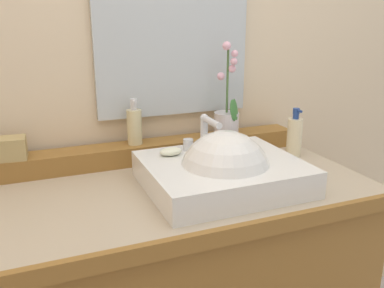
% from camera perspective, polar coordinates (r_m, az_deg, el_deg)
% --- Properties ---
extents(wall_back, '(3.02, 0.20, 2.76)m').
position_cam_1_polar(wall_back, '(1.56, -8.18, 17.83)').
color(wall_back, beige).
rests_on(wall_back, ground).
extents(back_ledge, '(1.11, 0.10, 0.07)m').
position_cam_1_polar(back_ledge, '(1.47, -5.75, -0.98)').
color(back_ledge, olive).
rests_on(back_ledge, vanity_cabinet).
extents(sink_basin, '(0.45, 0.39, 0.29)m').
position_cam_1_polar(sink_basin, '(1.23, 4.36, -4.22)').
color(sink_basin, white).
rests_on(sink_basin, vanity_cabinet).
extents(soap_bar, '(0.07, 0.04, 0.02)m').
position_cam_1_polar(soap_bar, '(1.27, -2.94, -1.05)').
color(soap_bar, silver).
rests_on(soap_bar, sink_basin).
extents(potted_plant, '(0.09, 0.10, 0.34)m').
position_cam_1_polar(potted_plant, '(1.52, 4.84, 3.98)').
color(potted_plant, silver).
rests_on(potted_plant, back_ledge).
extents(soap_dispenser, '(0.05, 0.05, 0.16)m').
position_cam_1_polar(soap_dispenser, '(1.43, -7.90, 2.51)').
color(soap_dispenser, beige).
rests_on(soap_dispenser, back_ledge).
extents(trinket_box, '(0.10, 0.08, 0.07)m').
position_cam_1_polar(trinket_box, '(1.39, -23.61, -0.56)').
color(trinket_box, tan).
rests_on(trinket_box, back_ledge).
extents(lotion_bottle, '(0.05, 0.06, 0.18)m').
position_cam_1_polar(lotion_bottle, '(1.54, 13.86, 1.05)').
color(lotion_bottle, beige).
rests_on(lotion_bottle, vanity_cabinet).
extents(mirror, '(0.56, 0.02, 0.46)m').
position_cam_1_polar(mirror, '(1.49, -2.54, 12.82)').
color(mirror, silver).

